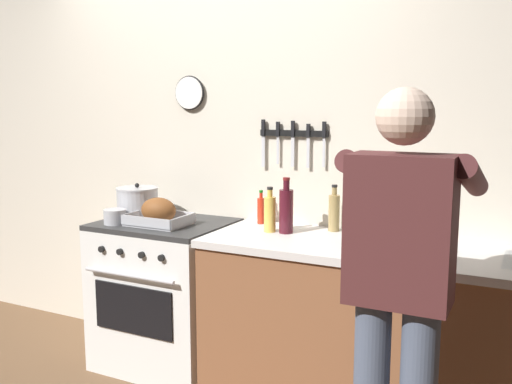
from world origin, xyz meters
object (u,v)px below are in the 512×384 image
stock_pot (138,202)px  bottle_wine_red (286,210)px  bottle_vinegar (334,212)px  saucepan (115,217)px  bottle_cooking_oil (270,213)px  cutting_board (412,251)px  bottle_hot_sauce (261,210)px  person_cook (400,277)px  bottle_olive_oil (374,221)px  roasting_pan (159,213)px  stove (166,294)px

stock_pot → bottle_wine_red: 1.00m
bottle_wine_red → bottle_vinegar: 0.27m
saucepan → bottle_cooking_oil: bottle_cooking_oil is taller
cutting_board → bottle_hot_sauce: (-0.94, 0.29, 0.07)m
stock_pot → bottle_wine_red: size_ratio=0.85×
person_cook → bottle_olive_oil: 0.79m
person_cook → bottle_hot_sauce: 1.33m
stock_pot → cutting_board: (1.71, -0.11, -0.09)m
bottle_vinegar → bottle_cooking_oil: bearing=-150.2°
person_cook → cutting_board: (-0.07, 0.58, -0.04)m
saucepan → bottle_olive_oil: bearing=9.6°
saucepan → bottle_hot_sauce: 0.86m
saucepan → bottle_hot_sauce: (0.77, 0.39, 0.04)m
roasting_pan → bottle_hot_sauce: (0.52, 0.30, 0.01)m
stove → bottle_wine_red: bearing=4.2°
bottle_wine_red → stove: bearing=-175.8°
stock_pot → person_cook: bearing=-21.2°
bottle_wine_red → bottle_cooking_oil: bottle_wine_red is taller
stock_pot → bottle_cooking_oil: size_ratio=1.04×
stove → bottle_vinegar: size_ratio=3.45×
stove → cutting_board: (1.49, -0.07, 0.46)m
person_cook → stock_pot: (-1.78, 0.69, 0.04)m
bottle_wine_red → bottle_vinegar: bottle_wine_red is taller
bottle_cooking_oil → bottle_olive_oil: bearing=3.2°
cutting_board → bottle_hot_sauce: size_ratio=1.80×
roasting_pan → bottle_cooking_oil: size_ratio=1.40×
roasting_pan → cutting_board: bearing=0.5°
person_cook → bottle_wine_red: person_cook is taller
cutting_board → bottle_wine_red: bottle_wine_red is taller
bottle_vinegar → bottle_hot_sauce: bearing=-179.5°
bottle_olive_oil → bottle_cooking_oil: bearing=-176.8°
cutting_board → bottle_hot_sauce: 0.99m
bottle_wine_red → bottle_vinegar: (0.22, 0.16, -0.02)m
stove → bottle_olive_oil: (1.26, 0.08, 0.56)m
stock_pot → saucepan: (0.00, -0.21, -0.05)m
bottle_vinegar → bottle_wine_red: bearing=-143.1°
stove → bottle_vinegar: 1.16m
saucepan → bottle_olive_oil: 1.51m
cutting_board → bottle_wine_red: 0.73m
stove → stock_pot: (-0.22, 0.04, 0.54)m
roasting_pan → bottle_cooking_oil: bottle_cooking_oil is taller
stove → stock_pot: stock_pot is taller
stove → bottle_cooking_oil: bottle_cooking_oil is taller
stove → bottle_wine_red: (0.78, 0.06, 0.58)m
roasting_pan → bottle_olive_oil: (1.24, 0.16, 0.04)m
stove → bottle_cooking_oil: size_ratio=3.58×
bottle_olive_oil → bottle_wine_red: bearing=-177.8°
stove → stock_pot: size_ratio=3.46×
bottle_hot_sauce → saucepan: bearing=-152.9°
bottle_cooking_oil → bottle_wine_red: bearing=8.6°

